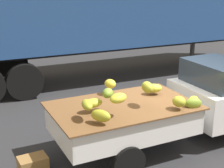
% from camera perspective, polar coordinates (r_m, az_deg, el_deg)
% --- Properties ---
extents(ground, '(220.00, 220.00, 0.00)m').
position_cam_1_polar(ground, '(7.78, 9.44, -9.17)').
color(ground, '#28282B').
extents(curb_strip, '(80.00, 0.80, 0.16)m').
position_cam_1_polar(curb_strip, '(16.54, -7.97, 5.62)').
color(curb_strip, gray).
rests_on(curb_strip, ground).
extents(pickup_truck, '(5.11, 2.14, 1.70)m').
position_cam_1_polar(pickup_truck, '(7.76, 14.89, -2.55)').
color(pickup_truck, white).
rests_on(pickup_truck, ground).
extents(semi_trailer, '(12.12, 3.23, 3.95)m').
position_cam_1_polar(semi_trailer, '(12.05, 0.81, 13.18)').
color(semi_trailer, navy).
rests_on(semi_trailer, ground).
extents(produce_crate, '(0.56, 0.43, 0.32)m').
position_cam_1_polar(produce_crate, '(6.60, -13.15, -13.10)').
color(produce_crate, olive).
rests_on(produce_crate, ground).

